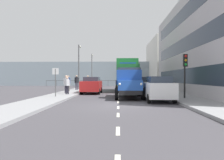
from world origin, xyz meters
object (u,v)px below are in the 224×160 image
at_px(pedestrian_in_dark_coat, 88,81).
at_px(lamp_post_far, 92,67).
at_px(car_black_kerbside_1, 147,86).
at_px(lamp_post_promenade, 79,62).
at_px(pedestrian_with_bag, 77,81).
at_px(car_red_oppositeside_0, 92,85).
at_px(pedestrian_couple_a, 67,84).
at_px(car_white_kerbside_near, 158,88).
at_px(pedestrian_by_lamp, 68,82).
at_px(pedestrian_strolling, 66,83).
at_px(truck_vintage_blue, 129,84).
at_px(traffic_light_near, 185,66).
at_px(lorry_cargo_green, 127,74).
at_px(street_sign, 55,77).

distance_m(pedestrian_in_dark_coat, lamp_post_far, 12.33).
xyz_separation_m(car_black_kerbside_1, lamp_post_promenade, (7.95, -7.71, 2.78)).
bearing_deg(pedestrian_with_bag, lamp_post_far, -90.50).
height_order(car_red_oppositeside_0, pedestrian_couple_a, pedestrian_couple_a).
xyz_separation_m(car_white_kerbside_near, pedestrian_by_lamp, (8.36, -9.14, 0.28)).
xyz_separation_m(car_white_kerbside_near, car_black_kerbside_1, (-0.00, -5.98, -0.00)).
relative_size(pedestrian_couple_a, pedestrian_strolling, 0.91).
xyz_separation_m(truck_vintage_blue, car_black_kerbside_1, (-1.92, -3.73, -0.29)).
distance_m(pedestrian_strolling, traffic_light_near, 11.42).
height_order(pedestrian_couple_a, pedestrian_with_bag, pedestrian_with_bag).
distance_m(car_red_oppositeside_0, pedestrian_strolling, 2.68).
bearing_deg(lamp_post_far, pedestrian_strolling, 89.72).
height_order(car_red_oppositeside_0, pedestrian_strolling, pedestrian_strolling).
height_order(pedestrian_by_lamp, lamp_post_promenade, lamp_post_promenade).
bearing_deg(pedestrian_with_bag, pedestrian_by_lamp, 80.88).
relative_size(truck_vintage_blue, pedestrian_by_lamp, 3.24).
distance_m(lorry_cargo_green, pedestrian_in_dark_coat, 6.04).
xyz_separation_m(car_white_kerbside_near, pedestrian_with_bag, (7.92, -11.88, 0.33)).
height_order(truck_vintage_blue, car_black_kerbside_1, truck_vintage_blue).
height_order(truck_vintage_blue, street_sign, truck_vintage_blue).
bearing_deg(lorry_cargo_green, pedestrian_with_bag, -2.15).
relative_size(car_red_oppositeside_0, lamp_post_promenade, 0.74).
bearing_deg(pedestrian_with_bag, street_sign, 91.06).
relative_size(lorry_cargo_green, traffic_light_near, 2.56).
relative_size(pedestrian_by_lamp, lamp_post_promenade, 0.30).
height_order(pedestrian_strolling, lamp_post_far, lamp_post_far).
height_order(pedestrian_with_bag, pedestrian_in_dark_coat, pedestrian_in_dark_coat).
bearing_deg(pedestrian_by_lamp, lamp_post_promenade, -95.16).
xyz_separation_m(lamp_post_promenade, street_sign, (-0.21, 11.62, -1.99)).
bearing_deg(lamp_post_promenade, pedestrian_with_bag, 90.91).
xyz_separation_m(car_black_kerbside_1, car_red_oppositeside_0, (5.51, -1.52, 0.00)).
xyz_separation_m(lorry_cargo_green, lamp_post_far, (6.07, -15.02, 1.71)).
xyz_separation_m(pedestrian_strolling, lamp_post_promenade, (0.06, -7.40, 2.50)).
relative_size(pedestrian_couple_a, pedestrian_with_bag, 0.87).
distance_m(car_black_kerbside_1, pedestrian_strolling, 7.91).
xyz_separation_m(lamp_post_far, street_sign, (-0.05, 24.59, -2.10)).
bearing_deg(street_sign, pedestrian_with_bag, -88.94).
xyz_separation_m(truck_vintage_blue, car_red_oppositeside_0, (3.59, -5.24, -0.28)).
xyz_separation_m(lorry_cargo_green, pedestrian_couple_a, (5.66, 7.11, -1.00)).
bearing_deg(car_white_kerbside_near, traffic_light_near, -155.41).
height_order(lorry_cargo_green, pedestrian_couple_a, lorry_cargo_green).
distance_m(car_white_kerbside_near, lamp_post_far, 27.93).
relative_size(car_white_kerbside_near, lamp_post_far, 0.68).
bearing_deg(car_black_kerbside_1, car_white_kerbside_near, 90.00).
bearing_deg(pedestrian_strolling, car_black_kerbside_1, 177.70).
relative_size(traffic_light_near, street_sign, 1.42).
bearing_deg(pedestrian_couple_a, pedestrian_by_lamp, -78.05).
relative_size(lamp_post_promenade, street_sign, 2.60).
bearing_deg(lamp_post_promenade, pedestrian_in_dark_coat, -138.05).
bearing_deg(pedestrian_couple_a, truck_vintage_blue, 157.34).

